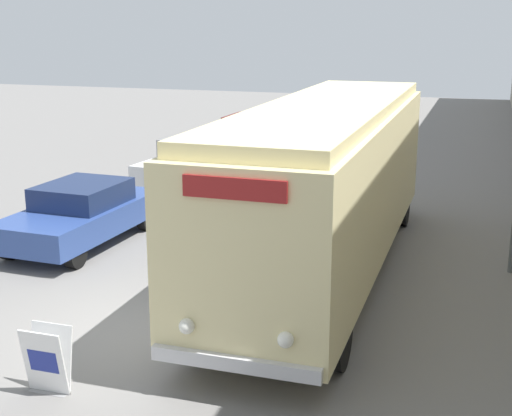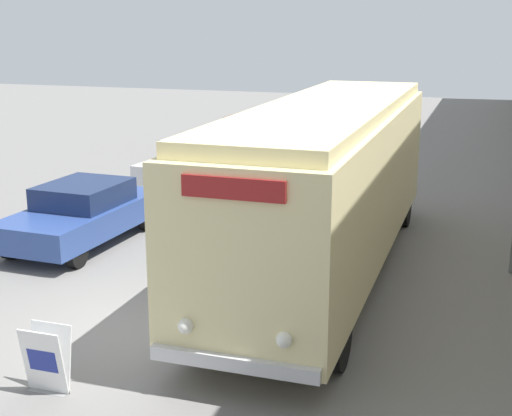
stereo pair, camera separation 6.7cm
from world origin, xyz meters
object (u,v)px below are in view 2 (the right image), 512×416
sign_board (47,360)px  parked_car_mid (197,162)px  parked_car_far (250,134)px  parked_car_near (83,213)px  vintage_bus (328,180)px

sign_board → parked_car_mid: parked_car_mid is taller
parked_car_mid → parked_car_far: bearing=99.0°
parked_car_near → parked_car_far: bearing=92.9°
vintage_bus → parked_car_far: 13.91m
parked_car_near → parked_car_mid: bearing=89.6°
vintage_bus → parked_car_far: bearing=115.1°
parked_car_near → parked_car_mid: 6.09m
parked_car_mid → parked_car_far: 6.25m
sign_board → parked_car_far: parked_car_far is taller
sign_board → parked_car_far: bearing=100.1°
vintage_bus → sign_board: size_ratio=11.50×
vintage_bus → parked_car_mid: bearing=130.9°
sign_board → parked_car_near: (-3.19, 6.16, 0.26)m
parked_car_far → vintage_bus: bearing=-63.6°
parked_car_near → vintage_bus: bearing=0.0°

